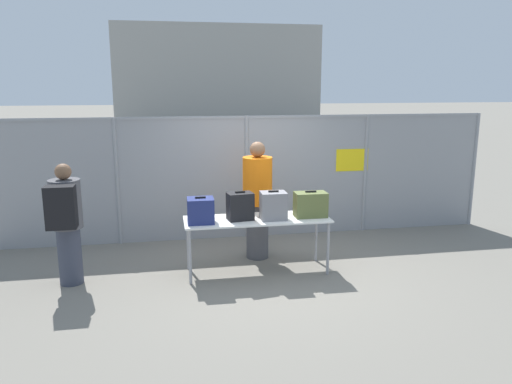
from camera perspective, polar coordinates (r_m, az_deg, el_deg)
ground_plane at (r=7.32m, az=1.25°, el=-9.11°), size 120.00×120.00×0.00m
fence_section at (r=8.69m, az=-0.99°, el=2.01°), size 8.81×0.07×2.14m
inspection_table at (r=7.10m, az=0.12°, el=-3.52°), size 2.06×0.69×0.80m
suitcase_navy at (r=6.87m, az=-6.35°, el=-2.12°), size 0.37×0.32×0.37m
suitcase_black at (r=6.98m, az=-1.82°, el=-1.64°), size 0.38×0.29×0.41m
suitcase_grey at (r=7.00m, az=2.00°, el=-1.58°), size 0.36×0.29×0.42m
suitcase_olive at (r=7.18m, az=6.24°, el=-1.42°), size 0.46×0.28×0.38m
traveler_hooded at (r=7.05m, az=-20.88°, el=-3.01°), size 0.41×0.63×1.65m
security_worker_near at (r=7.64m, az=0.16°, el=-0.79°), size 0.45×0.45×1.82m
utility_trailer at (r=11.11m, az=8.83°, el=0.16°), size 3.99×1.96×0.61m
distant_hangar at (r=31.78m, az=-4.99°, el=12.67°), size 11.27×8.63×5.81m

